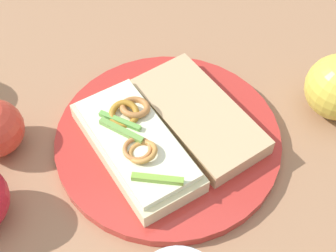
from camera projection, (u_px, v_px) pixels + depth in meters
name	position (u px, v px, depth m)	size (l,w,h in m)	color
ground_plane	(168.00, 143.00, 0.60)	(2.00, 2.00, 0.00)	#9A6E4D
plate	(168.00, 139.00, 0.59)	(0.27, 0.27, 0.01)	#B62F28
sandwich	(136.00, 144.00, 0.56)	(0.18, 0.19, 0.04)	beige
bread_slice_side	(198.00, 115.00, 0.59)	(0.18, 0.09, 0.02)	tan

